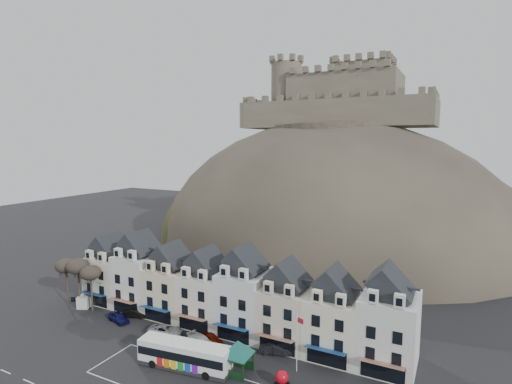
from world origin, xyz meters
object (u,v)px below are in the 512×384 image
car_charcoal (276,349)px  car_navy (119,317)px  car_white (201,340)px  flagpole (297,340)px  car_black (136,313)px  bus (184,354)px  car_silver (165,330)px  white_van (88,299)px  bus_shelter (238,348)px  red_buoy (282,379)px  car_maroon (212,339)px

car_charcoal → car_navy: bearing=77.5°
car_navy → car_white: car_navy is taller
car_charcoal → car_white: bearing=85.3°
flagpole → car_black: 29.21m
bus → car_charcoal: bearing=36.5°
car_silver → car_white: size_ratio=1.14×
bus → white_van: bearing=155.9°
bus_shelter → car_white: size_ratio=1.54×
car_navy → red_buoy: bearing=-82.5°
bus_shelter → white_van: bearing=167.4°
bus_shelter → car_black: (-22.58, 6.30, -2.65)m
flagpole → white_van: 40.18m
bus_shelter → car_silver: bus_shelter is taller
car_black → car_maroon: size_ratio=1.07×
car_navy → car_white: 15.60m
flagpole → car_maroon: bearing=174.8°
flagpole → white_van: flagpole is taller
red_buoy → white_van: (-39.49, 6.25, 0.01)m
bus_shelter → flagpole: (6.30, 3.68, 0.85)m
white_van → car_navy: white_van is taller
bus → flagpole: size_ratio=1.68×
car_navy → car_maroon: bearing=-71.7°
bus_shelter → red_buoy: (5.82, 0.05, -2.33)m
red_buoy → car_charcoal: 7.21m
car_white → car_charcoal: size_ratio=0.99×
car_black → white_van: bearing=72.8°
red_buoy → car_charcoal: (-3.59, 6.25, -0.26)m
white_van → car_silver: size_ratio=0.95×
bus → car_navy: bus is taller
red_buoy → car_navy: (-29.59, 3.75, -0.26)m
flagpole → car_navy: (-30.08, 0.12, -3.45)m
bus → white_van: size_ratio=2.58×
red_buoy → flagpole: 4.85m
red_buoy → car_white: bearing=164.8°
car_charcoal → car_silver: bearing=80.5°
car_silver → flagpole: bearing=-106.4°
flagpole → red_buoy: bearing=-97.6°
car_silver → car_charcoal: (16.68, 2.50, 0.02)m
flagpole → car_maroon: 13.79m
bus_shelter → car_white: bus_shelter is taller
bus_shelter → flagpole: size_ratio=0.92×
white_van → car_black: size_ratio=1.17×
car_maroon → bus: bearing=-156.4°
car_navy → car_silver: size_ratio=0.85×
bus_shelter → car_charcoal: bus_shelter is taller
bus_shelter → car_charcoal: bearing=68.6°
bus → flagpole: bearing=16.9°
white_van → car_charcoal: (35.89, 0.00, -0.27)m
car_white → white_van: bearing=98.0°
flagpole → car_silver: flagpole is taller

